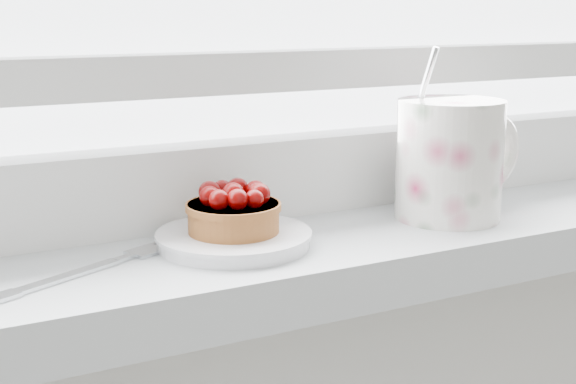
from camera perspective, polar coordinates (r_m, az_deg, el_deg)
saucer at (r=0.64m, az=-3.87°, el=-3.36°), size 0.12×0.12×0.01m
raspberry_tart at (r=0.63m, az=-3.90°, el=-1.30°), size 0.08×0.08×0.04m
floral_mug at (r=0.73m, az=11.61°, el=2.48°), size 0.14×0.10×0.15m
fork at (r=0.60m, az=-13.30°, el=-5.16°), size 0.17×0.09×0.00m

